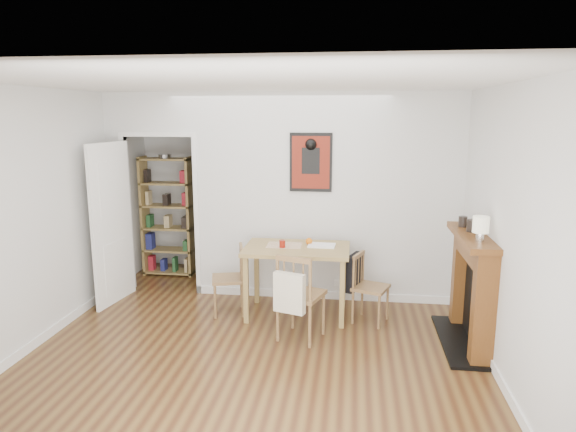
# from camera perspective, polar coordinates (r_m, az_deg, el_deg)

# --- Properties ---
(ground) EXTENTS (5.20, 5.20, 0.00)m
(ground) POSITION_cam_1_polar(r_m,az_deg,el_deg) (5.53, -3.09, -13.72)
(ground) COLOR brown
(ground) RESTS_ON ground
(room_shell) EXTENTS (5.20, 5.20, 5.20)m
(room_shell) POSITION_cam_1_polar(r_m,az_deg,el_deg) (6.40, -0.16, 1.98)
(room_shell) COLOR silver
(room_shell) RESTS_ON ground
(dining_table) EXTENTS (1.21, 0.77, 0.82)m
(dining_table) POSITION_cam_1_polar(r_m,az_deg,el_deg) (5.96, 0.98, -4.40)
(dining_table) COLOR olive
(dining_table) RESTS_ON ground
(chair_left) EXTENTS (0.51, 0.51, 0.83)m
(chair_left) POSITION_cam_1_polar(r_m,az_deg,el_deg) (6.14, -6.66, -7.03)
(chair_left) COLOR olive
(chair_left) RESTS_ON ground
(chair_right) EXTENTS (0.55, 0.51, 0.79)m
(chair_right) POSITION_cam_1_polar(r_m,az_deg,el_deg) (5.93, 9.02, -7.79)
(chair_right) COLOR olive
(chair_right) RESTS_ON ground
(chair_front) EXTENTS (0.60, 0.63, 0.94)m
(chair_front) POSITION_cam_1_polar(r_m,az_deg,el_deg) (5.41, 1.38, -8.79)
(chair_front) COLOR olive
(chair_front) RESTS_ON ground
(bookshelf) EXTENTS (0.73, 0.29, 1.74)m
(bookshelf) POSITION_cam_1_polar(r_m,az_deg,el_deg) (7.67, -13.22, -0.11)
(bookshelf) COLOR olive
(bookshelf) RESTS_ON ground
(fireplace) EXTENTS (0.45, 1.25, 1.16)m
(fireplace) POSITION_cam_1_polar(r_m,az_deg,el_deg) (5.59, 19.88, -7.33)
(fireplace) COLOR brown
(fireplace) RESTS_ON ground
(red_glass) EXTENTS (0.07, 0.07, 0.09)m
(red_glass) POSITION_cam_1_polar(r_m,az_deg,el_deg) (5.89, -0.64, -3.13)
(red_glass) COLOR maroon
(red_glass) RESTS_ON dining_table
(orange_fruit) EXTENTS (0.08, 0.08, 0.08)m
(orange_fruit) POSITION_cam_1_polar(r_m,az_deg,el_deg) (6.04, 2.35, -2.81)
(orange_fruit) COLOR #D6640B
(orange_fruit) RESTS_ON dining_table
(placemat) EXTENTS (0.41, 0.31, 0.00)m
(placemat) POSITION_cam_1_polar(r_m,az_deg,el_deg) (6.01, -0.41, -3.26)
(placemat) COLOR beige
(placemat) RESTS_ON dining_table
(notebook) EXTENTS (0.32, 0.24, 0.02)m
(notebook) POSITION_cam_1_polar(r_m,az_deg,el_deg) (5.99, 3.76, -3.28)
(notebook) COLOR white
(notebook) RESTS_ON dining_table
(mantel_lamp) EXTENTS (0.15, 0.15, 0.24)m
(mantel_lamp) POSITION_cam_1_polar(r_m,az_deg,el_deg) (5.10, 20.63, -1.05)
(mantel_lamp) COLOR silver
(mantel_lamp) RESTS_ON fireplace
(ceramic_jar_a) EXTENTS (0.10, 0.10, 0.13)m
(ceramic_jar_a) POSITION_cam_1_polar(r_m,az_deg,el_deg) (5.52, 19.76, -1.02)
(ceramic_jar_a) COLOR black
(ceramic_jar_a) RESTS_ON fireplace
(ceramic_jar_b) EXTENTS (0.09, 0.09, 0.11)m
(ceramic_jar_b) POSITION_cam_1_polar(r_m,az_deg,el_deg) (5.73, 18.85, -0.59)
(ceramic_jar_b) COLOR black
(ceramic_jar_b) RESTS_ON fireplace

